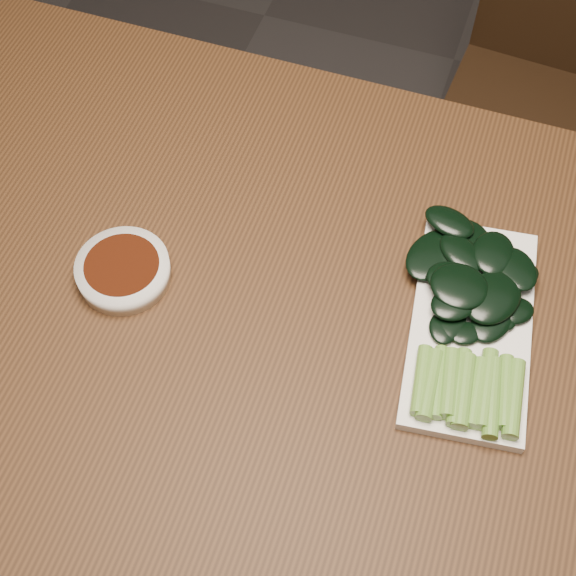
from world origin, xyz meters
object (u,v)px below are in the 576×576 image
(table, at_px, (307,358))
(sauce_bowl, at_px, (123,270))
(chair_far, at_px, (562,90))
(serving_plate, at_px, (471,326))
(gai_lan, at_px, (470,312))

(table, bearing_deg, sauce_bowl, -179.29)
(chair_far, distance_m, serving_plate, 0.76)
(chair_far, height_order, gai_lan, chair_far)
(chair_far, height_order, serving_plate, chair_far)
(table, relative_size, serving_plate, 4.88)
(gai_lan, bearing_deg, serving_plate, -51.38)
(serving_plate, xyz_separation_m, gai_lan, (-0.01, 0.01, 0.02))
(serving_plate, relative_size, gai_lan, 1.02)
(serving_plate, bearing_deg, table, -160.87)
(table, height_order, serving_plate, serving_plate)
(gai_lan, bearing_deg, table, -158.27)
(table, distance_m, chair_far, 0.83)
(table, xyz_separation_m, serving_plate, (0.17, 0.06, 0.08))
(chair_far, xyz_separation_m, sauce_bowl, (-0.47, -0.77, 0.28))
(table, distance_m, gai_lan, 0.20)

